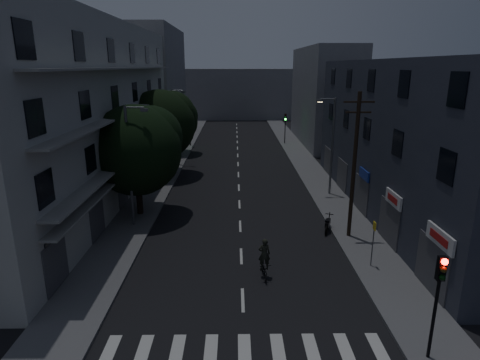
{
  "coord_description": "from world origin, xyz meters",
  "views": [
    {
      "loc": [
        -0.34,
        -14.51,
        10.57
      ],
      "look_at": [
        0.0,
        12.0,
        3.0
      ],
      "focal_mm": 30.0,
      "sensor_mm": 36.0,
      "label": 1
    }
  ],
  "objects_px": {
    "utility_pole": "(354,163)",
    "motorcycle": "(328,225)",
    "bus_stop_sign": "(374,236)",
    "traffic_signal_near": "(439,287)",
    "cyclist": "(264,264)"
  },
  "relations": [
    {
      "from": "utility_pole",
      "to": "bus_stop_sign",
      "type": "relative_size",
      "value": 3.56
    },
    {
      "from": "utility_pole",
      "to": "bus_stop_sign",
      "type": "height_order",
      "value": "utility_pole"
    },
    {
      "from": "traffic_signal_near",
      "to": "motorcycle",
      "type": "relative_size",
      "value": 2.35
    },
    {
      "from": "traffic_signal_near",
      "to": "utility_pole",
      "type": "height_order",
      "value": "utility_pole"
    },
    {
      "from": "traffic_signal_near",
      "to": "cyclist",
      "type": "relative_size",
      "value": 1.91
    },
    {
      "from": "bus_stop_sign",
      "to": "motorcycle",
      "type": "height_order",
      "value": "bus_stop_sign"
    },
    {
      "from": "utility_pole",
      "to": "bus_stop_sign",
      "type": "bearing_deg",
      "value": -88.58
    },
    {
      "from": "traffic_signal_near",
      "to": "bus_stop_sign",
      "type": "distance_m",
      "value": 7.21
    },
    {
      "from": "utility_pole",
      "to": "bus_stop_sign",
      "type": "distance_m",
      "value": 5.01
    },
    {
      "from": "motorcycle",
      "to": "cyclist",
      "type": "bearing_deg",
      "value": -107.25
    },
    {
      "from": "traffic_signal_near",
      "to": "motorcycle",
      "type": "height_order",
      "value": "traffic_signal_near"
    },
    {
      "from": "utility_pole",
      "to": "cyclist",
      "type": "distance_m",
      "value": 8.6
    },
    {
      "from": "motorcycle",
      "to": "traffic_signal_near",
      "type": "bearing_deg",
      "value": -63.96
    },
    {
      "from": "utility_pole",
      "to": "motorcycle",
      "type": "relative_size",
      "value": 5.16
    },
    {
      "from": "motorcycle",
      "to": "bus_stop_sign",
      "type": "bearing_deg",
      "value": -55.02
    }
  ]
}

